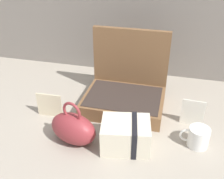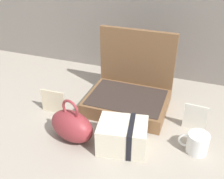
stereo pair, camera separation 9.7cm
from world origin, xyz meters
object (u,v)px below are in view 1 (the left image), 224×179
(teal_pouch_handbag, at_px, (73,128))
(open_suitcase, at_px, (126,90))
(info_card_left, at_px, (50,105))
(poster_card_right, at_px, (192,113))
(coffee_mug, at_px, (198,137))
(cream_toiletry_bag, at_px, (126,135))

(teal_pouch_handbag, bearing_deg, open_suitcase, 65.37)
(info_card_left, xyz_separation_m, poster_card_right, (0.64, 0.09, 0.00))
(teal_pouch_handbag, height_order, poster_card_right, teal_pouch_handbag)
(coffee_mug, bearing_deg, poster_card_right, 99.58)
(open_suitcase, xyz_separation_m, cream_toiletry_bag, (0.07, -0.30, -0.02))
(open_suitcase, relative_size, poster_card_right, 3.03)
(cream_toiletry_bag, distance_m, info_card_left, 0.41)
(coffee_mug, distance_m, poster_card_right, 0.14)
(coffee_mug, height_order, poster_card_right, poster_card_right)
(open_suitcase, relative_size, teal_pouch_handbag, 1.69)
(teal_pouch_handbag, distance_m, info_card_left, 0.22)
(poster_card_right, bearing_deg, cream_toiletry_bag, -136.86)
(cream_toiletry_bag, xyz_separation_m, coffee_mug, (0.28, 0.08, -0.02))
(open_suitcase, relative_size, coffee_mug, 3.23)
(open_suitcase, xyz_separation_m, coffee_mug, (0.34, -0.23, -0.04))
(info_card_left, bearing_deg, cream_toiletry_bag, -18.37)
(info_card_left, bearing_deg, coffee_mug, -5.08)
(coffee_mug, bearing_deg, teal_pouch_handbag, -168.81)
(cream_toiletry_bag, distance_m, coffee_mug, 0.29)
(coffee_mug, xyz_separation_m, info_card_left, (-0.67, 0.04, 0.02))
(teal_pouch_handbag, xyz_separation_m, coffee_mug, (0.49, 0.10, -0.03))
(coffee_mug, distance_m, info_card_left, 0.67)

